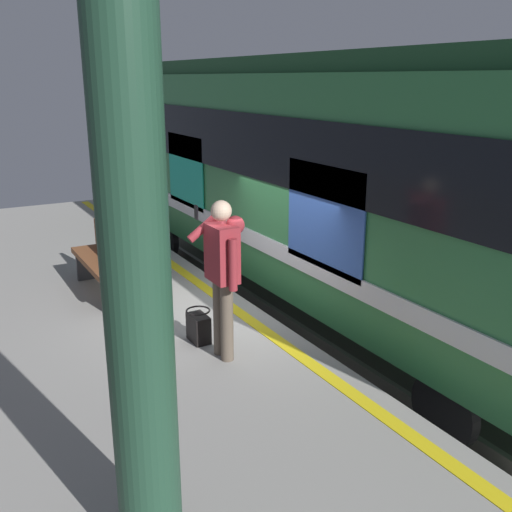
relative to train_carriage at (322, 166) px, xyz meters
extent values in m
plane|color=#4C4742|center=(-1.19, 1.91, -2.56)|extent=(24.83, 24.83, 0.00)
cube|color=gray|center=(-1.19, 3.93, -2.09)|extent=(16.56, 4.06, 0.94)
cube|color=yellow|center=(-1.19, 2.21, -1.61)|extent=(16.23, 0.16, 0.01)
cube|color=slate|center=(-1.19, 0.71, -2.48)|extent=(21.52, 0.08, 0.16)
cube|color=slate|center=(-1.19, -0.72, -2.48)|extent=(21.52, 0.08, 0.16)
cube|color=#2D723F|center=(0.00, -0.01, -0.10)|extent=(12.09, 2.92, 3.01)
cube|color=#1B4426|center=(0.00, -0.01, 1.52)|extent=(11.85, 2.69, 0.24)
cube|color=black|center=(0.00, 1.47, 0.42)|extent=(11.49, 0.03, 0.90)
cube|color=silver|center=(0.00, 1.47, -0.93)|extent=(11.49, 0.03, 0.24)
cube|color=#3359B2|center=(-2.12, 1.47, -0.25)|extent=(1.52, 0.02, 1.26)
cube|color=#19A58C|center=(2.12, 1.47, -0.25)|extent=(1.52, 0.02, 1.26)
cylinder|color=black|center=(3.93, 1.16, -1.98)|extent=(0.84, 0.12, 0.84)
cylinder|color=black|center=(3.93, -1.17, -1.98)|extent=(0.84, 0.12, 0.84)
cylinder|color=black|center=(-3.93, 1.16, -1.98)|extent=(0.84, 0.12, 0.84)
cylinder|color=brown|center=(-2.43, 2.94, -1.17)|extent=(0.14, 0.14, 0.89)
cylinder|color=brown|center=(-2.25, 2.94, -1.17)|extent=(0.14, 0.14, 0.89)
cube|color=maroon|center=(-2.34, 2.94, -0.42)|extent=(0.40, 0.24, 0.61)
sphere|color=maroon|center=(-2.34, 2.78, -0.14)|extent=(0.20, 0.20, 0.20)
sphere|color=beige|center=(-2.34, 2.94, 0.03)|extent=(0.22, 0.22, 0.22)
cylinder|color=maroon|center=(-2.59, 2.94, -0.48)|extent=(0.09, 0.09, 0.55)
cylinder|color=maroon|center=(-2.11, 3.02, -0.17)|extent=(0.09, 0.42, 0.33)
cube|color=black|center=(-2.11, 3.12, -0.01)|extent=(0.07, 0.02, 0.15)
cube|color=black|center=(-1.85, 3.02, -1.45)|extent=(0.31, 0.19, 0.33)
torus|color=black|center=(-1.85, 3.02, -1.23)|extent=(0.29, 0.29, 0.02)
cylinder|color=#1E3F2D|center=(-4.56, 4.57, 0.46)|extent=(0.41, 0.41, 4.15)
cube|color=brown|center=(0.30, 3.56, -1.17)|extent=(1.78, 0.44, 0.08)
cube|color=brown|center=(0.30, 3.37, -0.92)|extent=(1.78, 0.06, 0.40)
cube|color=#333338|center=(-0.42, 3.56, -1.39)|extent=(0.06, 0.40, 0.45)
cube|color=#333338|center=(1.01, 3.56, -1.39)|extent=(0.06, 0.40, 0.45)
camera|label=1|loc=(-7.65, 5.52, 1.35)|focal=41.10mm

